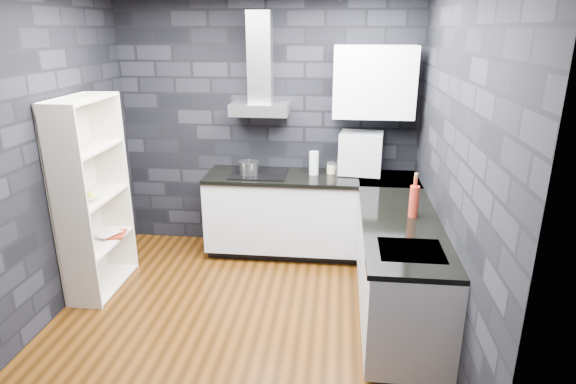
% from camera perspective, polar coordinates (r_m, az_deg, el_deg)
% --- Properties ---
extents(ground, '(3.20, 3.20, 0.00)m').
position_cam_1_polar(ground, '(4.28, -5.50, -14.61)').
color(ground, '#452409').
extents(wall_back, '(3.20, 0.05, 2.70)m').
position_cam_1_polar(wall_back, '(5.27, -2.42, 7.86)').
color(wall_back, black).
rests_on(wall_back, ground).
extents(wall_front, '(3.20, 0.05, 2.70)m').
position_cam_1_polar(wall_front, '(2.25, -14.90, -8.20)').
color(wall_front, black).
rests_on(wall_front, ground).
extents(wall_left, '(0.05, 3.20, 2.70)m').
position_cam_1_polar(wall_left, '(4.35, -27.59, 3.38)').
color(wall_left, black).
rests_on(wall_left, ground).
extents(wall_right, '(0.05, 3.20, 2.70)m').
position_cam_1_polar(wall_right, '(3.73, 19.11, 2.19)').
color(wall_right, black).
rests_on(wall_right, ground).
extents(toekick_back, '(2.18, 0.50, 0.10)m').
position_cam_1_polar(toekick_back, '(5.35, 2.65, -6.64)').
color(toekick_back, black).
rests_on(toekick_back, ground).
extents(toekick_right, '(0.50, 1.78, 0.10)m').
position_cam_1_polar(toekick_right, '(4.30, 13.12, -14.09)').
color(toekick_right, black).
rests_on(toekick_right, ground).
extents(counter_back_cab, '(2.20, 0.60, 0.76)m').
position_cam_1_polar(counter_back_cab, '(5.15, 2.69, -2.51)').
color(counter_back_cab, silver).
rests_on(counter_back_cab, ground).
extents(counter_right_cab, '(0.60, 1.80, 0.76)m').
position_cam_1_polar(counter_right_cab, '(4.08, 13.00, -8.99)').
color(counter_right_cab, silver).
rests_on(counter_right_cab, ground).
extents(counter_back_top, '(2.20, 0.62, 0.04)m').
position_cam_1_polar(counter_back_top, '(5.01, 2.75, 1.72)').
color(counter_back_top, black).
rests_on(counter_back_top, counter_back_cab).
extents(counter_right_top, '(0.62, 1.80, 0.04)m').
position_cam_1_polar(counter_right_top, '(3.91, 13.28, -3.79)').
color(counter_right_top, black).
rests_on(counter_right_top, counter_right_cab).
extents(counter_corner_top, '(0.62, 0.62, 0.04)m').
position_cam_1_polar(counter_corner_top, '(5.03, 11.89, 1.43)').
color(counter_corner_top, black).
rests_on(counter_corner_top, counter_right_cab).
extents(hood_body, '(0.60, 0.34, 0.12)m').
position_cam_1_polar(hood_body, '(5.05, -3.35, 9.79)').
color(hood_body, '#AEADB2').
rests_on(hood_body, wall_back).
extents(hood_chimney, '(0.24, 0.20, 0.90)m').
position_cam_1_polar(hood_chimney, '(5.06, -3.33, 15.62)').
color(hood_chimney, '#AEADB2').
rests_on(hood_chimney, hood_body).
extents(upper_cabinet, '(0.80, 0.35, 0.70)m').
position_cam_1_polar(upper_cabinet, '(4.95, 10.16, 12.73)').
color(upper_cabinet, silver).
rests_on(upper_cabinet, wall_back).
extents(cooktop, '(0.58, 0.50, 0.01)m').
position_cam_1_polar(cooktop, '(5.07, -3.46, 2.23)').
color(cooktop, black).
rests_on(cooktop, counter_back_top).
extents(sink_rim, '(0.44, 0.40, 0.01)m').
position_cam_1_polar(sink_rim, '(3.45, 14.39, -6.75)').
color(sink_rim, '#AEADB2').
rests_on(sink_rim, counter_right_top).
extents(pot, '(0.25, 0.25, 0.12)m').
position_cam_1_polar(pot, '(5.02, -4.65, 2.82)').
color(pot, '#B4B3B8').
rests_on(pot, cooktop).
extents(glass_vase, '(0.12, 0.12, 0.24)m').
position_cam_1_polar(glass_vase, '(5.02, 3.08, 3.45)').
color(glass_vase, silver).
rests_on(glass_vase, counter_back_top).
extents(storage_jar, '(0.11, 0.11, 0.10)m').
position_cam_1_polar(storage_jar, '(5.09, 5.10, 2.79)').
color(storage_jar, tan).
rests_on(storage_jar, counter_back_top).
extents(utensil_crock, '(0.11, 0.11, 0.13)m').
position_cam_1_polar(utensil_crock, '(5.04, 6.10, 2.78)').
color(utensil_crock, '#B4B3B8').
rests_on(utensil_crock, counter_back_top).
extents(appliance_garage, '(0.47, 0.38, 0.43)m').
position_cam_1_polar(appliance_garage, '(5.06, 8.62, 4.60)').
color(appliance_garage, '#A8ABAF').
rests_on(appliance_garage, counter_back_top).
extents(red_bottle, '(0.08, 0.08, 0.26)m').
position_cam_1_polar(red_bottle, '(4.00, 14.69, -1.11)').
color(red_bottle, '#A12B1A').
rests_on(red_bottle, counter_right_top).
extents(bookshelf, '(0.54, 0.86, 1.80)m').
position_cam_1_polar(bookshelf, '(4.69, -22.12, -0.63)').
color(bookshelf, beige).
rests_on(bookshelf, ground).
extents(fruit_bowl, '(0.27, 0.27, 0.06)m').
position_cam_1_polar(fruit_bowl, '(4.61, -22.64, -0.53)').
color(fruit_bowl, silver).
rests_on(fruit_bowl, bookshelf).
extents(book_red, '(0.17, 0.06, 0.23)m').
position_cam_1_polar(book_red, '(4.92, -20.76, -3.66)').
color(book_red, maroon).
rests_on(book_red, bookshelf).
extents(book_second, '(0.15, 0.08, 0.21)m').
position_cam_1_polar(book_second, '(4.94, -21.21, -3.37)').
color(book_second, '#B2B2B2').
rests_on(book_second, bookshelf).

